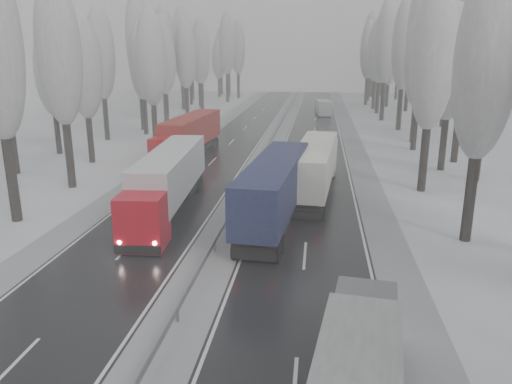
% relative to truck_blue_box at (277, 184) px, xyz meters
% --- Properties ---
extents(ground, '(260.00, 260.00, 0.00)m').
position_rel_truck_blue_box_xyz_m(ground, '(-3.15, -17.88, -2.62)').
color(ground, white).
rests_on(ground, ground).
extents(carriageway_right, '(7.50, 200.00, 0.03)m').
position_rel_truck_blue_box_xyz_m(carriageway_right, '(2.10, 12.12, -2.60)').
color(carriageway_right, black).
rests_on(carriageway_right, ground).
extents(carriageway_left, '(7.50, 200.00, 0.03)m').
position_rel_truck_blue_box_xyz_m(carriageway_left, '(-8.40, 12.12, -2.60)').
color(carriageway_left, black).
rests_on(carriageway_left, ground).
extents(median_slush, '(3.00, 200.00, 0.04)m').
position_rel_truck_blue_box_xyz_m(median_slush, '(-3.15, 12.12, -2.60)').
color(median_slush, '#95989D').
rests_on(median_slush, ground).
extents(shoulder_right, '(2.40, 200.00, 0.04)m').
position_rel_truck_blue_box_xyz_m(shoulder_right, '(7.05, 12.12, -2.60)').
color(shoulder_right, '#95989D').
rests_on(shoulder_right, ground).
extents(shoulder_left, '(2.40, 200.00, 0.04)m').
position_rel_truck_blue_box_xyz_m(shoulder_left, '(-13.35, 12.12, -2.60)').
color(shoulder_left, '#95989D').
rests_on(shoulder_left, ground).
extents(median_guardrail, '(0.12, 200.00, 0.76)m').
position_rel_truck_blue_box_xyz_m(median_guardrail, '(-3.15, 12.11, -2.02)').
color(median_guardrail, slate).
rests_on(median_guardrail, ground).
extents(tree_16, '(3.60, 3.60, 16.53)m').
position_rel_truck_blue_box_xyz_m(tree_16, '(11.89, -2.21, 8.05)').
color(tree_16, black).
rests_on(tree_16, ground).
extents(tree_18, '(3.60, 3.60, 16.58)m').
position_rel_truck_blue_box_xyz_m(tree_18, '(11.36, 9.16, 8.08)').
color(tree_18, black).
rests_on(tree_18, ground).
extents(tree_19, '(3.60, 3.60, 14.57)m').
position_rel_truck_blue_box_xyz_m(tree_19, '(16.87, 13.16, 6.80)').
color(tree_19, black).
rests_on(tree_19, ground).
extents(tree_20, '(3.60, 3.60, 15.71)m').
position_rel_truck_blue_box_xyz_m(tree_20, '(14.75, 17.29, 7.53)').
color(tree_20, black).
rests_on(tree_20, ground).
extents(tree_21, '(3.60, 3.60, 18.62)m').
position_rel_truck_blue_box_xyz_m(tree_21, '(16.98, 21.29, 9.38)').
color(tree_21, black).
rests_on(tree_21, ground).
extents(tree_22, '(3.60, 3.60, 15.86)m').
position_rel_truck_blue_box_xyz_m(tree_22, '(13.88, 27.72, 7.63)').
color(tree_22, black).
rests_on(tree_22, ground).
extents(tree_23, '(3.60, 3.60, 13.55)m').
position_rel_truck_blue_box_xyz_m(tree_23, '(20.16, 31.72, 6.15)').
color(tree_23, black).
rests_on(tree_23, ground).
extents(tree_24, '(3.60, 3.60, 20.49)m').
position_rel_truck_blue_box_xyz_m(tree_24, '(14.75, 33.14, 10.57)').
color(tree_24, black).
rests_on(tree_24, ground).
extents(tree_25, '(3.60, 3.60, 19.44)m').
position_rel_truck_blue_box_xyz_m(tree_25, '(21.67, 37.14, 9.90)').
color(tree_25, black).
rests_on(tree_25, ground).
extents(tree_26, '(3.60, 3.60, 18.78)m').
position_rel_truck_blue_box_xyz_m(tree_26, '(14.42, 43.39, 9.49)').
color(tree_26, black).
rests_on(tree_26, ground).
extents(tree_27, '(3.60, 3.60, 17.62)m').
position_rel_truck_blue_box_xyz_m(tree_27, '(21.57, 47.39, 8.74)').
color(tree_27, black).
rests_on(tree_27, ground).
extents(tree_28, '(3.60, 3.60, 19.62)m').
position_rel_truck_blue_box_xyz_m(tree_28, '(13.19, 54.08, 10.02)').
color(tree_28, black).
rests_on(tree_28, ground).
extents(tree_29, '(3.60, 3.60, 18.11)m').
position_rel_truck_blue_box_xyz_m(tree_29, '(20.57, 58.08, 9.06)').
color(tree_29, black).
rests_on(tree_29, ground).
extents(tree_30, '(3.60, 3.60, 17.86)m').
position_rel_truck_blue_box_xyz_m(tree_30, '(13.42, 63.83, 8.90)').
color(tree_30, black).
rests_on(tree_30, ground).
extents(tree_31, '(3.60, 3.60, 18.58)m').
position_rel_truck_blue_box_xyz_m(tree_31, '(19.33, 67.83, 9.36)').
color(tree_31, black).
rests_on(tree_31, ground).
extents(tree_32, '(3.60, 3.60, 17.33)m').
position_rel_truck_blue_box_xyz_m(tree_32, '(13.48, 71.34, 8.56)').
color(tree_32, black).
rests_on(tree_32, ground).
extents(tree_33, '(3.60, 3.60, 14.33)m').
position_rel_truck_blue_box_xyz_m(tree_33, '(16.62, 75.34, 6.64)').
color(tree_33, black).
rests_on(tree_33, ground).
extents(tree_34, '(3.60, 3.60, 17.63)m').
position_rel_truck_blue_box_xyz_m(tree_34, '(12.59, 78.44, 8.75)').
color(tree_34, black).
rests_on(tree_34, ground).
extents(tree_35, '(3.60, 3.60, 18.25)m').
position_rel_truck_blue_box_xyz_m(tree_35, '(21.80, 82.44, 9.15)').
color(tree_35, black).
rests_on(tree_35, ground).
extents(tree_36, '(3.60, 3.60, 20.23)m').
position_rel_truck_blue_box_xyz_m(tree_36, '(13.89, 88.28, 10.40)').
color(tree_36, black).
rests_on(tree_36, ground).
extents(tree_37, '(3.60, 3.60, 16.37)m').
position_rel_truck_blue_box_xyz_m(tree_37, '(20.87, 92.28, 7.95)').
color(tree_37, black).
rests_on(tree_37, ground).
extents(tree_38, '(3.60, 3.60, 17.97)m').
position_rel_truck_blue_box_xyz_m(tree_38, '(15.59, 98.85, 8.97)').
color(tree_38, black).
rests_on(tree_38, ground).
extents(tree_39, '(3.60, 3.60, 16.19)m').
position_rel_truck_blue_box_xyz_m(tree_39, '(18.40, 102.85, 7.83)').
color(tree_39, black).
rests_on(tree_39, ground).
extents(tree_58, '(3.60, 3.60, 17.21)m').
position_rel_truck_blue_box_xyz_m(tree_58, '(-18.27, 6.69, 8.49)').
color(tree_58, black).
rests_on(tree_58, ground).
extents(tree_60, '(3.60, 3.60, 14.84)m').
position_rel_truck_blue_box_xyz_m(tree_60, '(-20.89, 16.32, 6.97)').
color(tree_60, black).
rests_on(tree_60, ground).
extents(tree_61, '(3.60, 3.60, 13.95)m').
position_rel_truck_blue_box_xyz_m(tree_61, '(-26.67, 20.32, 6.40)').
color(tree_61, black).
rests_on(tree_61, ground).
extents(tree_62, '(3.60, 3.60, 16.04)m').
position_rel_truck_blue_box_xyz_m(tree_62, '(-17.09, 25.85, 7.74)').
color(tree_62, black).
rests_on(tree_62, ground).
extents(tree_63, '(3.60, 3.60, 16.88)m').
position_rel_truck_blue_box_xyz_m(tree_63, '(-24.99, 29.85, 8.28)').
color(tree_63, black).
rests_on(tree_63, ground).
extents(tree_64, '(3.60, 3.60, 15.42)m').
position_rel_truck_blue_box_xyz_m(tree_64, '(-21.41, 34.84, 7.34)').
color(tree_64, black).
rests_on(tree_64, ground).
extents(tree_65, '(3.60, 3.60, 19.48)m').
position_rel_truck_blue_box_xyz_m(tree_65, '(-23.20, 38.84, 9.93)').
color(tree_65, black).
rests_on(tree_65, ground).
extents(tree_66, '(3.60, 3.60, 15.23)m').
position_rel_truck_blue_box_xyz_m(tree_66, '(-21.30, 44.47, 7.22)').
color(tree_66, black).
rests_on(tree_66, ground).
extents(tree_67, '(3.60, 3.60, 17.09)m').
position_rel_truck_blue_box_xyz_m(tree_67, '(-22.69, 48.47, 8.41)').
color(tree_67, black).
rests_on(tree_67, ground).
extents(tree_68, '(3.60, 3.60, 16.65)m').
position_rel_truck_blue_box_xyz_m(tree_68, '(-19.73, 51.23, 8.13)').
color(tree_68, black).
rests_on(tree_68, ground).
extents(tree_69, '(3.60, 3.60, 19.35)m').
position_rel_truck_blue_box_xyz_m(tree_69, '(-24.57, 55.23, 9.84)').
color(tree_69, black).
rests_on(tree_69, ground).
extents(tree_70, '(3.60, 3.60, 17.09)m').
position_rel_truck_blue_box_xyz_m(tree_70, '(-19.47, 61.31, 8.41)').
color(tree_70, black).
rests_on(tree_70, ground).
extents(tree_71, '(3.60, 3.60, 19.61)m').
position_rel_truck_blue_box_xyz_m(tree_71, '(-24.23, 65.31, 10.01)').
color(tree_71, black).
rests_on(tree_71, ground).
extents(tree_72, '(3.60, 3.60, 15.11)m').
position_rel_truck_blue_box_xyz_m(tree_72, '(-22.08, 70.66, 7.14)').
color(tree_72, black).
rests_on(tree_72, ground).
extents(tree_73, '(3.60, 3.60, 17.22)m').
position_rel_truck_blue_box_xyz_m(tree_73, '(-24.96, 74.66, 8.49)').
color(tree_73, black).
rests_on(tree_73, ground).
extents(tree_74, '(3.60, 3.60, 19.68)m').
position_rel_truck_blue_box_xyz_m(tree_74, '(-18.22, 81.45, 10.06)').
color(tree_74, black).
rests_on(tree_74, ground).
extents(tree_75, '(3.60, 3.60, 18.60)m').
position_rel_truck_blue_box_xyz_m(tree_75, '(-27.34, 85.45, 9.37)').
color(tree_75, black).
rests_on(tree_75, ground).
extents(tree_76, '(3.60, 3.60, 18.55)m').
position_rel_truck_blue_box_xyz_m(tree_76, '(-17.19, 90.84, 9.34)').
color(tree_76, black).
rests_on(tree_76, ground).
extents(tree_77, '(3.60, 3.60, 14.32)m').
position_rel_truck_blue_box_xyz_m(tree_77, '(-22.81, 94.84, 6.64)').
color(tree_77, black).
rests_on(tree_77, ground).
extents(tree_78, '(3.60, 3.60, 19.55)m').
position_rel_truck_blue_box_xyz_m(tree_78, '(-20.71, 97.43, 9.97)').
color(tree_78, black).
rests_on(tree_78, ground).
extents(tree_79, '(3.60, 3.60, 17.07)m').
position_rel_truck_blue_box_xyz_m(tree_79, '(-23.48, 101.43, 8.40)').
color(tree_79, black).
rests_on(tree_79, ground).
extents(truck_blue_box, '(4.18, 17.62, 4.48)m').
position_rel_truck_blue_box_xyz_m(truck_blue_box, '(0.00, 0.00, 0.00)').
color(truck_blue_box, '#202150').
rests_on(truck_blue_box, ground).
extents(truck_cream_box, '(3.97, 16.79, 4.27)m').
position_rel_truck_blue_box_xyz_m(truck_cream_box, '(2.55, 7.34, -0.12)').
color(truck_cream_box, '#B5B3A0').
rests_on(truck_cream_box, ground).
extents(box_truck_distant, '(3.01, 7.48, 2.72)m').
position_rel_truck_blue_box_xyz_m(box_truck_distant, '(3.38, 59.78, -1.23)').
color(box_truck_distant, '#A9ABB0').
rests_on(box_truck_distant, ground).
extents(truck_red_white, '(3.85, 17.19, 4.38)m').
position_rel_truck_blue_box_xyz_m(truck_red_white, '(-7.85, 0.70, -0.06)').
color(truck_red_white, '#B20917').
rests_on(truck_red_white, ground).
extents(truck_red_red, '(3.80, 17.50, 4.46)m').
position_rel_truck_blue_box_xyz_m(truck_red_red, '(-11.25, 19.56, -0.02)').
color(truck_red_red, '#AB090D').
rests_on(truck_red_red, ground).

